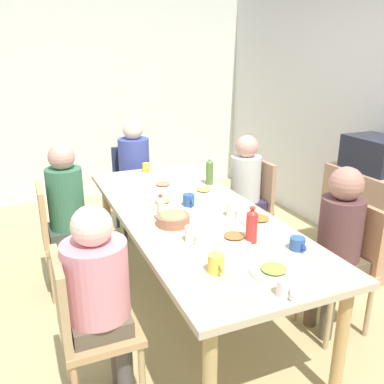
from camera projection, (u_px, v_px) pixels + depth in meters
The scene contains 32 objects.
ground_plane at pixel (192, 306), 3.16m from camera, with size 6.93×6.93×0.00m, color tan.
wall_left at pixel (103, 96), 5.30m from camera, with size 0.12×4.04×2.60m, color silver.
dining_table at pixel (192, 221), 2.93m from camera, with size 2.45×0.98×0.77m.
chair_0 at pixel (84, 323), 2.14m from camera, with size 0.40×0.40×0.90m.
person_0 at pixel (99, 288), 2.11m from camera, with size 0.33×0.33×1.15m.
chair_1 at pixel (133, 184), 4.39m from camera, with size 0.40×0.40×0.90m.
person_1 at pixel (135, 166), 4.24m from camera, with size 0.31×0.31×1.20m.
chair_2 at pixel (252, 202), 3.84m from camera, with size 0.40×0.40×0.90m.
person_2 at pixel (244, 186), 3.75m from camera, with size 0.30×0.30×1.15m.
chair_3 at pixel (59, 233), 3.20m from camera, with size 0.40×0.40×0.90m.
person_3 at pixel (68, 207), 3.17m from camera, with size 0.30×0.30×1.21m.
chair_4 at pixel (346, 260), 2.78m from camera, with size 0.40×0.40×0.90m.
person_4 at pixel (338, 236), 2.68m from camera, with size 0.30×0.30×1.17m.
plate_0 at pixel (162, 202), 3.05m from camera, with size 0.21×0.21×0.04m.
plate_1 at pixel (234, 237), 2.48m from camera, with size 0.23×0.23×0.04m.
plate_2 at pixel (274, 271), 2.10m from camera, with size 0.24×0.24×0.04m.
plate_3 at pixel (163, 185), 3.44m from camera, with size 0.23×0.23×0.04m.
plate_4 at pixel (259, 220), 2.74m from camera, with size 0.25×0.25×0.04m.
plate_5 at pixel (204, 191), 3.30m from camera, with size 0.22×0.22×0.04m.
bowl_0 at pixel (173, 219), 2.68m from camera, with size 0.22×0.22×0.09m.
cup_0 at pixel (285, 288), 1.90m from camera, with size 0.11×0.07×0.08m.
cup_1 at pixel (146, 167), 3.87m from camera, with size 0.11×0.07×0.08m.
cup_2 at pixel (192, 234), 2.45m from camera, with size 0.12×0.08×0.09m.
cup_3 at pixel (189, 200), 3.02m from camera, with size 0.12×0.09×0.09m.
cup_4 at pixel (298, 244), 2.35m from camera, with size 0.12×0.09×0.07m.
cup_5 at pixel (233, 210), 2.82m from camera, with size 0.13×0.09×0.09m.
cup_6 at pixel (216, 264), 2.10m from camera, with size 0.12×0.08×0.10m.
bottle_0 at pixel (210, 172), 3.48m from camera, with size 0.06×0.06×0.23m.
bottle_1 at pixel (161, 209), 2.73m from camera, with size 0.05×0.05×0.18m.
bottle_2 at pixel (252, 226), 2.42m from camera, with size 0.07×0.07×0.22m.
side_cabinet at pixel (366, 219), 3.61m from camera, with size 0.70×0.44×0.90m, color tan.
microwave at pixel (376, 154), 3.42m from camera, with size 0.48×0.36×0.28m, color #202230.
Camera 1 is at (2.49, -1.06, 1.85)m, focal length 38.54 mm.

